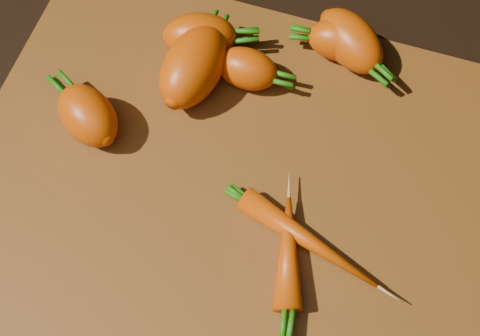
% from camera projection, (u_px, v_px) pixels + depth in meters
% --- Properties ---
extents(ground, '(2.00, 2.00, 0.01)m').
position_uv_depth(ground, '(237.00, 193.00, 0.62)').
color(ground, black).
extents(cutting_board, '(0.50, 0.40, 0.01)m').
position_uv_depth(cutting_board, '(237.00, 189.00, 0.61)').
color(cutting_board, brown).
rests_on(cutting_board, ground).
extents(carrot_0, '(0.08, 0.06, 0.05)m').
position_uv_depth(carrot_0, '(200.00, 36.00, 0.65)').
color(carrot_0, '#C03E00').
rests_on(carrot_0, cutting_board).
extents(carrot_1, '(0.08, 0.08, 0.05)m').
position_uv_depth(carrot_1, '(88.00, 116.00, 0.61)').
color(carrot_1, '#C03E00').
rests_on(carrot_1, cutting_board).
extents(carrot_2, '(0.09, 0.08, 0.05)m').
position_uv_depth(carrot_2, '(351.00, 41.00, 0.64)').
color(carrot_2, '#C03E00').
rests_on(carrot_2, cutting_board).
extents(carrot_3, '(0.07, 0.10, 0.05)m').
position_uv_depth(carrot_3, '(193.00, 66.00, 0.63)').
color(carrot_3, '#C03E00').
rests_on(carrot_3, cutting_board).
extents(carrot_4, '(0.07, 0.05, 0.04)m').
position_uv_depth(carrot_4, '(342.00, 40.00, 0.65)').
color(carrot_4, '#C03E00').
rests_on(carrot_4, cutting_board).
extents(carrot_5, '(0.06, 0.04, 0.04)m').
position_uv_depth(carrot_5, '(247.00, 69.00, 0.63)').
color(carrot_5, '#C03E00').
rests_on(carrot_5, cutting_board).
extents(carrot_6, '(0.14, 0.06, 0.02)m').
position_uv_depth(carrot_6, '(309.00, 241.00, 0.57)').
color(carrot_6, '#C03E00').
rests_on(carrot_6, cutting_board).
extents(carrot_7, '(0.05, 0.10, 0.03)m').
position_uv_depth(carrot_7, '(288.00, 252.00, 0.56)').
color(carrot_7, '#C03E00').
rests_on(carrot_7, cutting_board).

